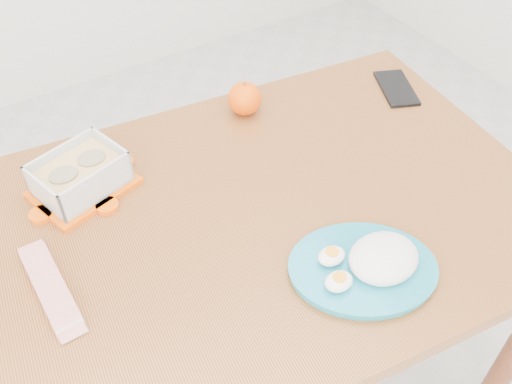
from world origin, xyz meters
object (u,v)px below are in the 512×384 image
dining_table (256,241)px  smartphone (396,88)px  rice_plate (370,263)px  food_container (80,175)px  orange_fruit (245,99)px

dining_table → smartphone: bearing=24.5°
dining_table → rice_plate: bearing=-61.4°
food_container → rice_plate: 0.63m
food_container → orange_fruit: bearing=-9.1°
dining_table → food_container: 0.41m
food_container → rice_plate: (0.39, -0.50, -0.02)m
dining_table → orange_fruit: bearing=69.1°
orange_fruit → smartphone: (0.39, -0.13, -0.04)m
dining_table → orange_fruit: orange_fruit is taller
smartphone → rice_plate: bearing=-113.3°
rice_plate → smartphone: rice_plate is taller
food_container → smartphone: 0.84m
orange_fruit → smartphone: orange_fruit is taller
dining_table → rice_plate: size_ratio=3.50×
dining_table → smartphone: 0.59m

